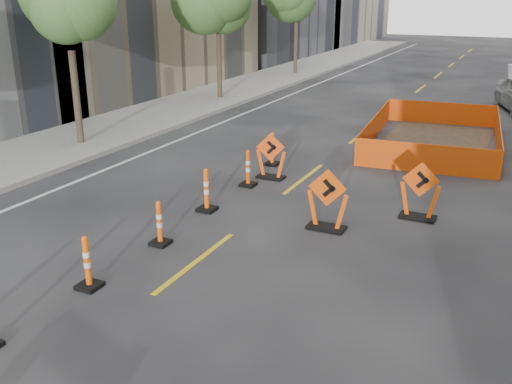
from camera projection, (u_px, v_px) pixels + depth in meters
The scene contains 14 objects.
ground_plane at pixel (50, 374), 8.15m from camera, with size 140.00×140.00×0.00m, color black.
sidewalk_left at pixel (105, 131), 22.00m from camera, with size 4.00×90.00×0.15m, color gray.
tree_l_b at pixel (67, 12), 18.57m from camera, with size 2.80×2.80×5.95m.
tree_l_c at pixel (218, 5), 27.06m from camera, with size 2.80×2.80×5.95m.
tree_l_d at pixel (297, 2), 35.55m from camera, with size 2.80×2.80×5.95m.
channelizer_3 at pixel (87, 262), 10.36m from camera, with size 0.41×0.41×1.04m, color #E65409, non-canonical shape.
channelizer_4 at pixel (159, 223), 12.17m from camera, with size 0.39×0.39×0.99m, color #FF500A, non-canonical shape.
channelizer_5 at pixel (206, 190), 14.03m from camera, with size 0.43×0.43×1.10m, color #F4560A, non-canonical shape.
channelizer_6 at pixel (248, 168), 15.85m from camera, with size 0.41×0.41×1.05m, color #E54809, non-canonical shape.
channelizer_7 at pixel (272, 149), 17.78m from camera, with size 0.41×0.41×1.05m, color #E45809, non-canonical shape.
chevron_sign_left at pixel (271, 156), 16.46m from camera, with size 0.90×0.54×1.35m, color #F3470A, non-canonical shape.
chevron_sign_center at pixel (327, 199), 12.89m from camera, with size 0.97×0.58×1.45m, color #D84709, non-canonical shape.
chevron_sign_right at pixel (420, 190), 13.50m from camera, with size 0.95×0.57×1.43m, color #D54108, non-canonical shape.
safety_fence at pixel (434, 132), 20.18m from camera, with size 4.21×7.17×0.90m, color orange, non-canonical shape.
Camera 1 is at (5.62, -4.85, 5.18)m, focal length 40.00 mm.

